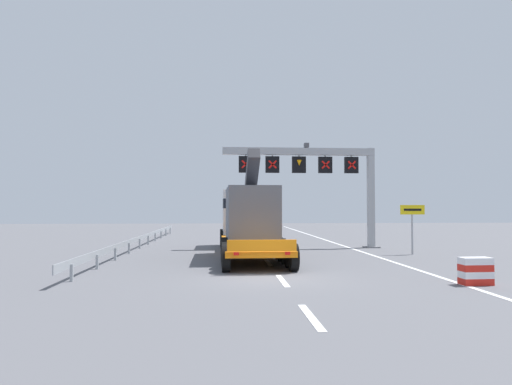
% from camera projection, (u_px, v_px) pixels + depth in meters
% --- Properties ---
extents(ground, '(112.00, 112.00, 0.00)m').
position_uv_depth(ground, '(270.00, 278.00, 16.52)').
color(ground, '#5B5B60').
extents(lane_markings, '(0.20, 39.04, 0.01)m').
position_uv_depth(lane_markings, '(257.00, 248.00, 28.73)').
color(lane_markings, silver).
rests_on(lane_markings, ground).
extents(edge_line_right, '(0.20, 63.00, 0.01)m').
position_uv_depth(edge_line_right, '(348.00, 247.00, 28.91)').
color(edge_line_right, silver).
rests_on(edge_line_right, ground).
extents(overhead_lane_gantry, '(9.90, 0.90, 6.62)m').
position_uv_depth(overhead_lane_gantry, '(318.00, 168.00, 28.75)').
color(overhead_lane_gantry, '#9EA0A5').
rests_on(overhead_lane_gantry, ground).
extents(heavy_haul_truck_orange, '(3.25, 14.11, 5.30)m').
position_uv_depth(heavy_haul_truck_orange, '(247.00, 217.00, 25.45)').
color(heavy_haul_truck_orange, orange).
rests_on(heavy_haul_truck_orange, ground).
extents(exit_sign_yellow, '(1.34, 0.15, 2.68)m').
position_uv_depth(exit_sign_yellow, '(412.00, 217.00, 24.66)').
color(exit_sign_yellow, '#9EA0A5').
rests_on(exit_sign_yellow, ground).
extents(crash_barrier_striped, '(1.02, 0.54, 0.90)m').
position_uv_depth(crash_barrier_striped, '(476.00, 271.00, 14.98)').
color(crash_barrier_striped, red).
rests_on(crash_barrier_striped, ground).
extents(guardrail_left, '(0.13, 31.30, 0.76)m').
position_uv_depth(guardrail_left, '(143.00, 238.00, 29.68)').
color(guardrail_left, '#999EA3').
rests_on(guardrail_left, ground).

